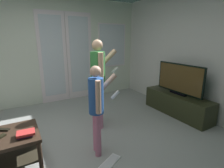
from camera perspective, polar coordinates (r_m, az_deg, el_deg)
ground_plane at (r=2.67m, az=-13.17°, el=-21.65°), size 5.33×4.67×0.02m
wall_back_with_doors at (r=4.45m, az=-21.50°, el=9.84°), size 5.33×0.09×2.56m
wall_right_plain at (r=3.82m, az=27.16°, el=8.78°), size 0.06×4.67×2.53m
tv_stand at (r=3.90m, az=20.57°, el=-6.21°), size 0.41×1.46×0.44m
flat_screen_tv at (r=3.75m, az=21.25°, el=1.50°), size 0.08×1.07×0.63m
person_adult at (r=2.97m, az=-4.42°, el=2.40°), size 0.59×0.42×1.54m
person_child at (r=2.29m, az=-4.95°, el=-6.29°), size 0.49×0.33×1.23m
loose_keyboard at (r=2.42m, az=-1.43°, el=-24.95°), size 0.45×0.31×0.02m
dvd_remote_slim at (r=2.61m, az=-32.31°, el=-12.53°), size 0.17×0.13×0.02m
book_stack at (r=2.33m, az=-26.50°, el=-14.38°), size 0.20×0.16×0.06m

